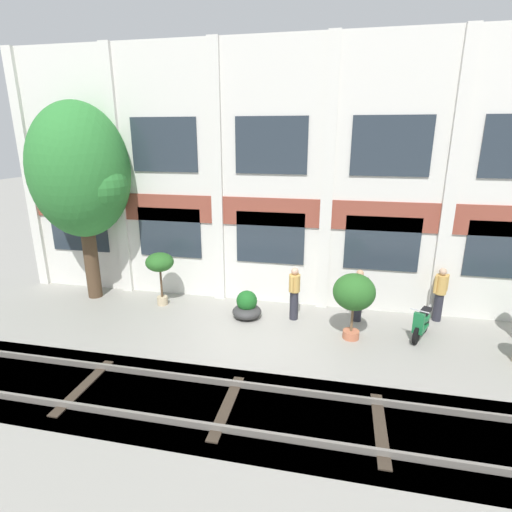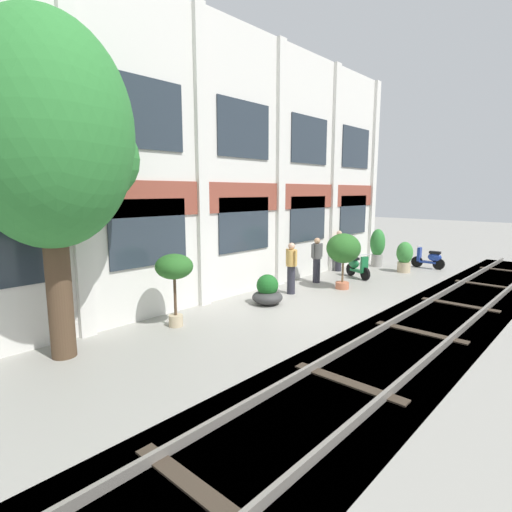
{
  "view_description": "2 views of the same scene",
  "coord_description": "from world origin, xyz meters",
  "px_view_note": "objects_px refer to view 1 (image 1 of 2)",
  "views": [
    {
      "loc": [
        2.15,
        -9.9,
        5.48
      ],
      "look_at": [
        -0.1,
        0.73,
        2.15
      ],
      "focal_mm": 28.0,
      "sensor_mm": 36.0,
      "label": 1
    },
    {
      "loc": [
        -9.13,
        -6.27,
        3.28
      ],
      "look_at": [
        -1.24,
        0.88,
        1.55
      ],
      "focal_mm": 28.0,
      "sensor_mm": 36.0,
      "label": 2
    }
  ],
  "objects_px": {
    "potted_plant_low_pan": "(354,293)",
    "resident_by_doorway": "(358,294)",
    "scooter_near_curb": "(422,322)",
    "resident_near_plants": "(440,293)",
    "broadleaf_tree": "(80,175)",
    "potted_plant_wide_bowl": "(247,307)",
    "resident_watching_tracks": "(294,292)",
    "potted_plant_tall_urn": "(160,265)"
  },
  "relations": [
    {
      "from": "potted_plant_tall_urn",
      "to": "resident_near_plants",
      "type": "distance_m",
      "value": 8.78
    },
    {
      "from": "resident_by_doorway",
      "to": "resident_watching_tracks",
      "type": "height_order",
      "value": "resident_watching_tracks"
    },
    {
      "from": "potted_plant_tall_urn",
      "to": "scooter_near_curb",
      "type": "height_order",
      "value": "potted_plant_tall_urn"
    },
    {
      "from": "potted_plant_wide_bowl",
      "to": "resident_by_doorway",
      "type": "height_order",
      "value": "resident_by_doorway"
    },
    {
      "from": "potted_plant_low_pan",
      "to": "resident_by_doorway",
      "type": "xyz_separation_m",
      "value": [
        0.19,
        1.18,
        -0.47
      ]
    },
    {
      "from": "scooter_near_curb",
      "to": "resident_near_plants",
      "type": "height_order",
      "value": "resident_near_plants"
    },
    {
      "from": "resident_by_doorway",
      "to": "resident_near_plants",
      "type": "distance_m",
      "value": 2.46
    },
    {
      "from": "resident_near_plants",
      "to": "potted_plant_tall_urn",
      "type": "bearing_deg",
      "value": -118.21
    },
    {
      "from": "broadleaf_tree",
      "to": "potted_plant_low_pan",
      "type": "xyz_separation_m",
      "value": [
        8.77,
        -1.24,
        -2.89
      ]
    },
    {
      "from": "broadleaf_tree",
      "to": "potted_plant_low_pan",
      "type": "relative_size",
      "value": 3.44
    },
    {
      "from": "potted_plant_low_pan",
      "to": "potted_plant_tall_urn",
      "type": "relative_size",
      "value": 1.05
    },
    {
      "from": "potted_plant_low_pan",
      "to": "resident_by_doorway",
      "type": "height_order",
      "value": "potted_plant_low_pan"
    },
    {
      "from": "broadleaf_tree",
      "to": "potted_plant_low_pan",
      "type": "distance_m",
      "value": 9.31
    },
    {
      "from": "scooter_near_curb",
      "to": "resident_watching_tracks",
      "type": "height_order",
      "value": "resident_watching_tracks"
    },
    {
      "from": "scooter_near_curb",
      "to": "resident_watching_tracks",
      "type": "relative_size",
      "value": 0.77
    },
    {
      "from": "scooter_near_curb",
      "to": "potted_plant_wide_bowl",
      "type": "bearing_deg",
      "value": -66.64
    },
    {
      "from": "potted_plant_wide_bowl",
      "to": "resident_watching_tracks",
      "type": "xyz_separation_m",
      "value": [
        1.43,
        0.22,
        0.53
      ]
    },
    {
      "from": "broadleaf_tree",
      "to": "resident_near_plants",
      "type": "bearing_deg",
      "value": 2.34
    },
    {
      "from": "potted_plant_low_pan",
      "to": "resident_by_doorway",
      "type": "distance_m",
      "value": 1.28
    },
    {
      "from": "potted_plant_wide_bowl",
      "to": "potted_plant_tall_urn",
      "type": "height_order",
      "value": "potted_plant_tall_urn"
    },
    {
      "from": "broadleaf_tree",
      "to": "resident_watching_tracks",
      "type": "height_order",
      "value": "broadleaf_tree"
    },
    {
      "from": "resident_watching_tracks",
      "to": "resident_near_plants",
      "type": "height_order",
      "value": "resident_near_plants"
    },
    {
      "from": "broadleaf_tree",
      "to": "scooter_near_curb",
      "type": "xyz_separation_m",
      "value": [
        10.71,
        -0.73,
        -3.79
      ]
    },
    {
      "from": "potted_plant_wide_bowl",
      "to": "scooter_near_curb",
      "type": "bearing_deg",
      "value": -1.85
    },
    {
      "from": "resident_by_doorway",
      "to": "resident_watching_tracks",
      "type": "relative_size",
      "value": 0.98
    },
    {
      "from": "resident_near_plants",
      "to": "resident_watching_tracks",
      "type": "bearing_deg",
      "value": -111.72
    },
    {
      "from": "potted_plant_wide_bowl",
      "to": "resident_by_doorway",
      "type": "bearing_deg",
      "value": 8.76
    },
    {
      "from": "potted_plant_wide_bowl",
      "to": "resident_watching_tracks",
      "type": "relative_size",
      "value": 0.54
    },
    {
      "from": "potted_plant_tall_urn",
      "to": "potted_plant_wide_bowl",
      "type": "bearing_deg",
      "value": -7.52
    },
    {
      "from": "potted_plant_wide_bowl",
      "to": "potted_plant_low_pan",
      "type": "distance_m",
      "value": 3.36
    },
    {
      "from": "potted_plant_wide_bowl",
      "to": "resident_near_plants",
      "type": "relative_size",
      "value": 0.54
    },
    {
      "from": "resident_near_plants",
      "to": "potted_plant_low_pan",
      "type": "bearing_deg",
      "value": -89.14
    },
    {
      "from": "potted_plant_wide_bowl",
      "to": "scooter_near_curb",
      "type": "xyz_separation_m",
      "value": [
        5.09,
        -0.16,
        0.07
      ]
    },
    {
      "from": "resident_by_doorway",
      "to": "potted_plant_low_pan",
      "type": "bearing_deg",
      "value": 3.29
    },
    {
      "from": "broadleaf_tree",
      "to": "resident_near_plants",
      "type": "height_order",
      "value": "broadleaf_tree"
    },
    {
      "from": "potted_plant_tall_urn",
      "to": "resident_near_plants",
      "type": "xyz_separation_m",
      "value": [
        8.74,
        0.64,
        -0.5
      ]
    },
    {
      "from": "potted_plant_tall_urn",
      "to": "resident_watching_tracks",
      "type": "height_order",
      "value": "potted_plant_tall_urn"
    },
    {
      "from": "broadleaf_tree",
      "to": "resident_watching_tracks",
      "type": "distance_m",
      "value": 7.81
    },
    {
      "from": "scooter_near_curb",
      "to": "resident_by_doorway",
      "type": "relative_size",
      "value": 0.78
    },
    {
      "from": "potted_plant_tall_urn",
      "to": "resident_watching_tracks",
      "type": "bearing_deg",
      "value": -2.25
    },
    {
      "from": "broadleaf_tree",
      "to": "potted_plant_wide_bowl",
      "type": "relative_size",
      "value": 7.19
    },
    {
      "from": "broadleaf_tree",
      "to": "resident_near_plants",
      "type": "xyz_separation_m",
      "value": [
        11.36,
        0.46,
        -3.32
      ]
    }
  ]
}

